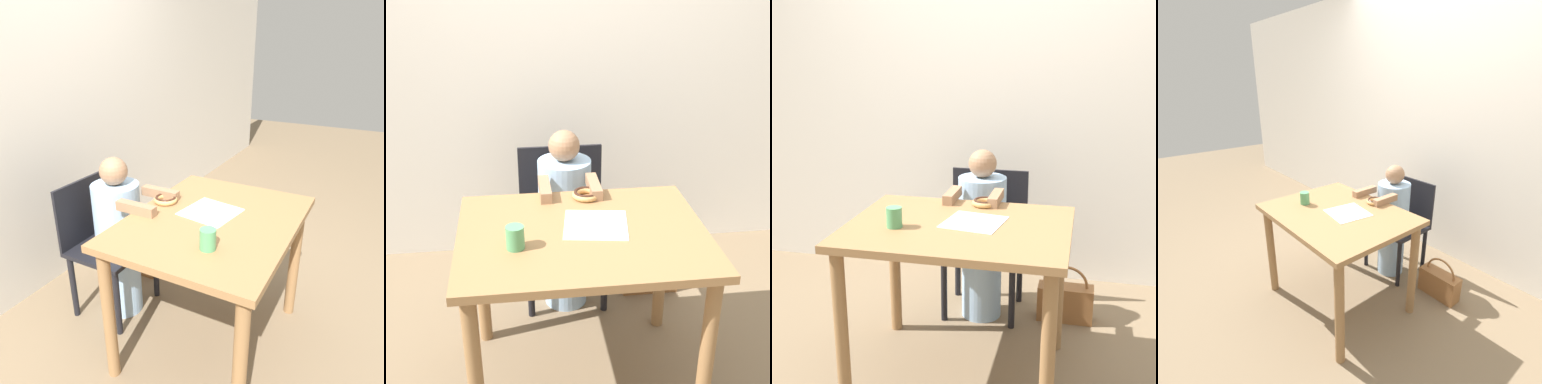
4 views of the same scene
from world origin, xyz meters
TOP-DOWN VIEW (x-y plane):
  - ground_plane at (0.00, 0.00)m, footprint 12.00×12.00m
  - wall_back at (0.00, 1.25)m, footprint 8.00×0.05m
  - dining_table at (0.00, 0.00)m, footprint 1.00×0.78m
  - chair at (-0.01, 0.71)m, footprint 0.46×0.40m
  - child_figure at (-0.01, 0.59)m, footprint 0.28×0.47m
  - donut at (0.06, 0.31)m, footprint 0.13×0.13m
  - napkin at (0.06, 0.04)m, footprint 0.29×0.29m
  - handbag at (0.47, 0.65)m, footprint 0.31×0.12m
  - cup at (-0.27, -0.10)m, footprint 0.07×0.07m

SIDE VIEW (x-z plane):
  - ground_plane at x=0.00m, z-range 0.00..0.00m
  - handbag at x=0.47m, z-range -0.05..0.28m
  - chair at x=-0.01m, z-range 0.04..0.86m
  - child_figure at x=-0.01m, z-range -0.01..0.99m
  - dining_table at x=0.00m, z-range 0.26..1.02m
  - napkin at x=0.06m, z-range 0.76..0.77m
  - donut at x=0.06m, z-range 0.76..0.80m
  - cup at x=-0.27m, z-range 0.76..0.86m
  - wall_back at x=0.00m, z-range 0.00..2.50m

